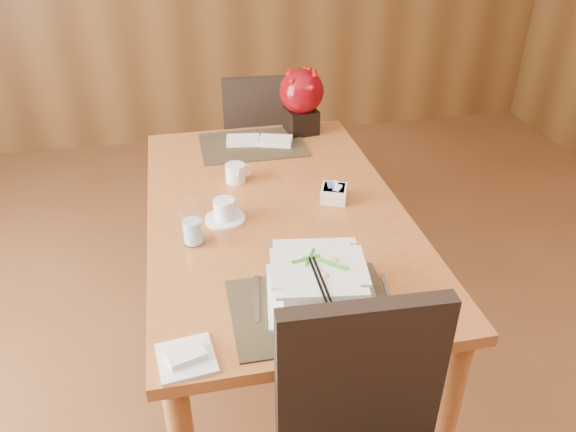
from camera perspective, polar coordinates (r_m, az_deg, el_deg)
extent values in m
cube|color=#A65E2E|center=(2.02, -1.24, 0.30)|extent=(0.90, 1.50, 0.04)
cylinder|color=#A65E2E|center=(2.78, -11.76, 0.12)|extent=(0.07, 0.07, 0.71)
cylinder|color=#A65E2E|center=(1.88, 15.67, -19.34)|extent=(0.07, 0.07, 0.71)
cylinder|color=#A65E2E|center=(2.86, 3.96, 1.79)|extent=(0.07, 0.07, 0.71)
cube|color=black|center=(1.57, 2.53, -9.30)|extent=(0.45, 0.33, 0.01)
cube|color=black|center=(2.49, -3.62, 7.25)|extent=(0.45, 0.33, 0.01)
cube|color=white|center=(1.60, 3.01, -8.12)|extent=(0.32, 0.32, 0.01)
cube|color=white|center=(1.57, 3.06, -6.60)|extent=(0.23, 0.23, 0.10)
cylinder|color=tan|center=(1.57, 3.06, -6.53)|extent=(0.19, 0.19, 0.08)
cylinder|color=white|center=(1.95, -6.41, -0.27)|extent=(0.14, 0.14, 0.01)
cylinder|color=white|center=(1.93, -6.48, 0.72)|extent=(0.10, 0.10, 0.07)
cylinder|color=black|center=(1.91, -6.54, 1.50)|extent=(0.07, 0.07, 0.01)
cylinder|color=white|center=(1.80, -9.72, -0.63)|extent=(0.09, 0.09, 0.16)
cube|color=white|center=(2.05, 4.69, 2.28)|extent=(0.12, 0.12, 0.05)
cube|color=black|center=(2.60, 1.35, 9.66)|extent=(0.15, 0.15, 0.11)
sphere|color=maroon|center=(2.55, 1.39, 12.54)|extent=(0.20, 0.20, 0.20)
cube|color=white|center=(1.45, -10.31, -14.03)|extent=(0.15, 0.15, 0.01)
cube|color=black|center=(1.45, 7.43, -16.17)|extent=(0.42, 0.07, 0.48)
cube|color=black|center=(3.14, -2.54, 6.30)|extent=(0.47, 0.47, 0.06)
cube|color=black|center=(2.85, -2.30, 9.40)|extent=(0.42, 0.08, 0.47)
cylinder|color=black|center=(3.42, 0.28, 4.25)|extent=(0.03, 0.03, 0.41)
cylinder|color=black|center=(3.11, 1.15, 1.22)|extent=(0.03, 0.03, 0.41)
cylinder|color=black|center=(3.39, -5.75, 3.87)|extent=(0.03, 0.03, 0.41)
cylinder|color=black|center=(3.08, -5.46, 0.78)|extent=(0.03, 0.03, 0.41)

